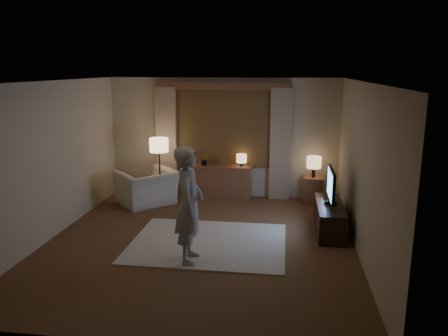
% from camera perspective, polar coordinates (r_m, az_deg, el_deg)
% --- Properties ---
extents(room, '(5.04, 5.54, 2.64)m').
position_cam_1_polar(room, '(7.38, -2.56, 1.46)').
color(room, brown).
rests_on(room, ground).
extents(rug, '(2.50, 2.00, 0.02)m').
position_cam_1_polar(rug, '(7.25, -2.08, -9.73)').
color(rug, beige).
rests_on(rug, floor).
extents(sideboard, '(1.20, 0.40, 0.70)m').
position_cam_1_polar(sideboard, '(9.52, -0.12, -1.96)').
color(sideboard, brown).
rests_on(sideboard, floor).
extents(picture_frame, '(0.16, 0.02, 0.20)m').
position_cam_1_polar(picture_frame, '(9.41, -0.13, 0.68)').
color(picture_frame, brown).
rests_on(picture_frame, sideboard).
extents(plant, '(0.17, 0.13, 0.30)m').
position_cam_1_polar(plant, '(9.47, -2.52, 1.05)').
color(plant, '#999999').
rests_on(plant, sideboard).
extents(table_lamp_sideboard, '(0.22, 0.22, 0.30)m').
position_cam_1_polar(table_lamp_sideboard, '(9.35, 2.30, 1.20)').
color(table_lamp_sideboard, black).
rests_on(table_lamp_sideboard, sideboard).
extents(floor_lamp, '(0.40, 0.40, 1.36)m').
position_cam_1_polar(floor_lamp, '(9.29, -8.48, 2.54)').
color(floor_lamp, black).
rests_on(floor_lamp, floor).
extents(armchair, '(1.46, 1.46, 0.72)m').
position_cam_1_polar(armchair, '(9.26, -10.01, -2.54)').
color(armchair, beige).
rests_on(armchair, floor).
extents(side_table, '(0.40, 0.40, 0.56)m').
position_cam_1_polar(side_table, '(9.42, 11.51, -2.83)').
color(side_table, brown).
rests_on(side_table, floor).
extents(table_lamp_side, '(0.30, 0.30, 0.44)m').
position_cam_1_polar(table_lamp_side, '(9.28, 11.67, 0.66)').
color(table_lamp_side, black).
rests_on(table_lamp_side, side_table).
extents(tv_stand, '(0.45, 1.40, 0.50)m').
position_cam_1_polar(tv_stand, '(7.87, 13.61, -6.36)').
color(tv_stand, black).
rests_on(tv_stand, floor).
extents(tv, '(0.21, 0.85, 0.62)m').
position_cam_1_polar(tv, '(7.69, 13.83, -2.21)').
color(tv, black).
rests_on(tv, tv_stand).
extents(person, '(0.45, 0.65, 1.72)m').
position_cam_1_polar(person, '(6.33, -4.56, -4.79)').
color(person, '#B2ADA4').
rests_on(person, rug).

